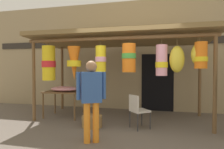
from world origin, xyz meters
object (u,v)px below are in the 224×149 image
Objects in this scene: display_table at (64,94)px; folding_chair at (137,108)px; flower_heap_on_table at (64,89)px; wicker_basket_by_table at (92,121)px; customer_foreground at (91,94)px.

display_table is 2.43m from folding_chair.
flower_heap_on_table reaches higher than wicker_basket_by_table.
folding_chair reaches higher than display_table.
folding_chair is at bearing 5.70° from wicker_basket_by_table.
display_table is at bearing 130.63° from customer_foreground.
wicker_basket_by_table is at bearing -33.51° from display_table.
wicker_basket_by_table is at bearing -33.32° from flower_heap_on_table.
customer_foreground reaches higher than wicker_basket_by_table.
flower_heap_on_table reaches higher than folding_chair.
folding_chair is at bearing -15.73° from flower_heap_on_table.
folding_chair reaches higher than wicker_basket_by_table.
folding_chair is 0.51× the size of customer_foreground.
display_table is 1.32× the size of folding_chair.
customer_foreground reaches higher than folding_chair.
display_table is 0.67× the size of customer_foreground.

